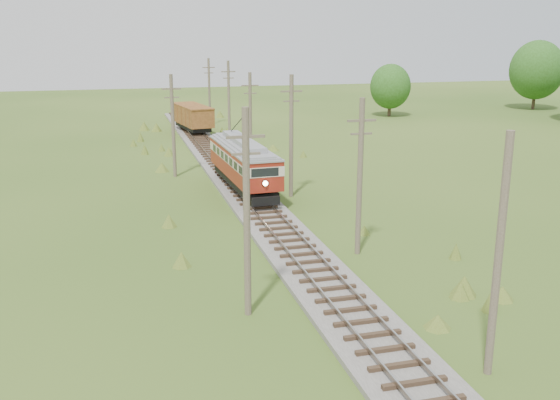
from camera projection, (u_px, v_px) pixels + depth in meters
name	position (u px, v px, depth m)	size (l,w,h in m)	color
railbed_main	(241.00, 187.00, 48.67)	(3.60, 96.00, 0.57)	#605B54
streetcar	(243.00, 160.00, 47.03)	(3.27, 12.08, 5.48)	black
gondola	(193.00, 116.00, 75.14)	(4.19, 9.08, 2.90)	black
gravel_pile	(240.00, 141.00, 67.19)	(3.68, 3.90, 1.34)	gray
utility_pole_r_1	(498.00, 258.00, 21.31)	(0.30, 0.30, 8.80)	brown
utility_pole_r_2	(360.00, 176.00, 33.48)	(1.60, 0.30, 8.60)	brown
utility_pole_r_3	(291.00, 135.00, 45.53)	(1.60, 0.30, 9.00)	brown
utility_pole_r_4	(250.00, 117.00, 57.68)	(1.60, 0.30, 8.40)	brown
utility_pole_r_5	(229.00, 100.00, 69.84)	(1.60, 0.30, 8.90)	brown
utility_pole_r_6	(209.00, 91.00, 81.94)	(1.60, 0.30, 8.70)	brown
utility_pole_l_a	(247.00, 212.00, 25.95)	(1.60, 0.30, 9.00)	brown
utility_pole_l_b	(173.00, 125.00, 52.04)	(1.60, 0.30, 8.60)	brown
tree_right_5	(537.00, 70.00, 98.47)	(8.40, 8.40, 10.82)	#38281C
tree_mid_b	(390.00, 86.00, 90.57)	(5.88, 5.88, 7.57)	#38281C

